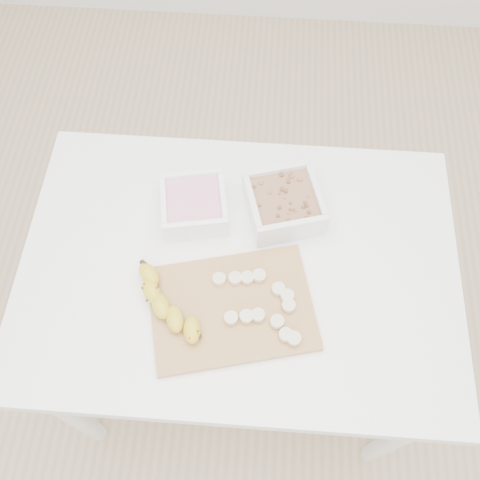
# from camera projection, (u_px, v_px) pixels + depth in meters

# --- Properties ---
(ground) EXTENTS (3.50, 3.50, 0.00)m
(ground) POSITION_uv_depth(u_px,v_px,m) (239.00, 356.00, 1.88)
(ground) COLOR #C6AD89
(ground) RESTS_ON ground
(table) EXTENTS (1.00, 0.70, 0.75)m
(table) POSITION_uv_depth(u_px,v_px,m) (239.00, 281.00, 1.30)
(table) COLOR white
(table) RESTS_ON ground
(bowl_yogurt) EXTENTS (0.17, 0.17, 0.07)m
(bowl_yogurt) POSITION_uv_depth(u_px,v_px,m) (194.00, 205.00, 1.25)
(bowl_yogurt) COLOR white
(bowl_yogurt) RESTS_ON table
(bowl_granola) EXTENTS (0.20, 0.20, 0.08)m
(bowl_granola) POSITION_uv_depth(u_px,v_px,m) (284.00, 203.00, 1.25)
(bowl_granola) COLOR white
(bowl_granola) RESTS_ON table
(cutting_board) EXTENTS (0.40, 0.32, 0.01)m
(cutting_board) POSITION_uv_depth(u_px,v_px,m) (232.00, 308.00, 1.16)
(cutting_board) COLOR #AD8341
(cutting_board) RESTS_ON table
(banana) EXTENTS (0.16, 0.21, 0.04)m
(banana) POSITION_uv_depth(u_px,v_px,m) (168.00, 305.00, 1.13)
(banana) COLOR gold
(banana) RESTS_ON cutting_board
(banana_slices) EXTENTS (0.20, 0.17, 0.02)m
(banana_slices) POSITION_uv_depth(u_px,v_px,m) (262.00, 303.00, 1.14)
(banana_slices) COLOR beige
(banana_slices) RESTS_ON cutting_board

